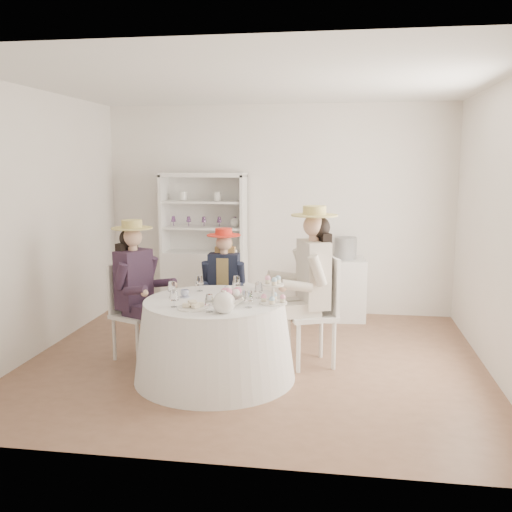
# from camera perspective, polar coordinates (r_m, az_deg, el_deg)

# --- Properties ---
(ground) EXTENTS (4.50, 4.50, 0.00)m
(ground) POSITION_cam_1_polar(r_m,az_deg,el_deg) (5.81, -0.15, -10.44)
(ground) COLOR brown
(ground) RESTS_ON ground
(ceiling) EXTENTS (4.50, 4.50, 0.00)m
(ceiling) POSITION_cam_1_polar(r_m,az_deg,el_deg) (5.51, -0.16, 17.00)
(ceiling) COLOR white
(ceiling) RESTS_ON wall_back
(wall_back) EXTENTS (4.50, 0.00, 4.50)m
(wall_back) POSITION_cam_1_polar(r_m,az_deg,el_deg) (7.47, 2.20, 4.62)
(wall_back) COLOR white
(wall_back) RESTS_ON ground
(wall_front) EXTENTS (4.50, 0.00, 4.50)m
(wall_front) POSITION_cam_1_polar(r_m,az_deg,el_deg) (3.56, -5.09, -0.67)
(wall_front) COLOR white
(wall_front) RESTS_ON ground
(wall_left) EXTENTS (0.00, 4.50, 4.50)m
(wall_left) POSITION_cam_1_polar(r_m,az_deg,el_deg) (6.25, -21.03, 3.07)
(wall_left) COLOR white
(wall_left) RESTS_ON ground
(wall_right) EXTENTS (0.00, 4.50, 4.50)m
(wall_right) POSITION_cam_1_polar(r_m,az_deg,el_deg) (5.62, 23.19, 2.30)
(wall_right) COLOR white
(wall_right) RESTS_ON ground
(tea_table) EXTENTS (1.48, 1.48, 0.73)m
(tea_table) POSITION_cam_1_polar(r_m,az_deg,el_deg) (5.29, -4.15, -8.31)
(tea_table) COLOR white
(tea_table) RESTS_ON ground
(hutch) EXTENTS (1.22, 0.75, 1.84)m
(hutch) POSITION_cam_1_polar(r_m,az_deg,el_deg) (7.50, -5.13, -0.78)
(hutch) COLOR silver
(hutch) RESTS_ON ground
(side_table) EXTENTS (0.54, 0.54, 0.77)m
(side_table) POSITION_cam_1_polar(r_m,az_deg,el_deg) (7.29, 8.84, -3.28)
(side_table) COLOR silver
(side_table) RESTS_ON ground
(hatbox) EXTENTS (0.35, 0.35, 0.27)m
(hatbox) POSITION_cam_1_polar(r_m,az_deg,el_deg) (7.20, 8.94, 0.78)
(hatbox) COLOR black
(hatbox) RESTS_ON side_table
(guest_left) EXTENTS (0.59, 0.54, 1.41)m
(guest_left) POSITION_cam_1_polar(r_m,az_deg,el_deg) (5.78, -11.94, -2.54)
(guest_left) COLOR silver
(guest_left) RESTS_ON ground
(guest_mid) EXTENTS (0.46, 0.48, 1.27)m
(guest_mid) POSITION_cam_1_polar(r_m,az_deg,el_deg) (6.13, -3.24, -2.38)
(guest_mid) COLOR silver
(guest_mid) RESTS_ON ground
(guest_right) EXTENTS (0.65, 0.59, 1.56)m
(guest_right) POSITION_cam_1_polar(r_m,az_deg,el_deg) (5.49, 5.49, -2.09)
(guest_right) COLOR silver
(guest_right) RESTS_ON ground
(spare_chair) EXTENTS (0.55, 0.55, 0.94)m
(spare_chair) POSITION_cam_1_polar(r_m,az_deg,el_deg) (7.06, -2.26, -2.62)
(spare_chair) COLOR silver
(spare_chair) RESTS_ON ground
(teacup_a) EXTENTS (0.08, 0.08, 0.06)m
(teacup_a) POSITION_cam_1_polar(r_m,az_deg,el_deg) (5.31, -7.13, -3.79)
(teacup_a) COLOR white
(teacup_a) RESTS_ON tea_table
(teacup_b) EXTENTS (0.08, 0.08, 0.06)m
(teacup_b) POSITION_cam_1_polar(r_m,az_deg,el_deg) (5.44, -2.82, -3.42)
(teacup_b) COLOR white
(teacup_b) RESTS_ON tea_table
(teacup_c) EXTENTS (0.09, 0.09, 0.07)m
(teacup_c) POSITION_cam_1_polar(r_m,az_deg,el_deg) (5.21, -0.92, -3.97)
(teacup_c) COLOR white
(teacup_c) RESTS_ON tea_table
(flower_bowl) EXTENTS (0.23, 0.23, 0.05)m
(flower_bowl) POSITION_cam_1_polar(r_m,az_deg,el_deg) (5.04, -2.41, -4.51)
(flower_bowl) COLOR white
(flower_bowl) RESTS_ON tea_table
(flower_arrangement) EXTENTS (0.20, 0.20, 0.07)m
(flower_arrangement) POSITION_cam_1_polar(r_m,az_deg,el_deg) (5.05, -2.50, -3.70)
(flower_arrangement) COLOR pink
(flower_arrangement) RESTS_ON tea_table
(table_teapot) EXTENTS (0.26, 0.19, 0.20)m
(table_teapot) POSITION_cam_1_polar(r_m,az_deg,el_deg) (4.74, -3.20, -4.69)
(table_teapot) COLOR white
(table_teapot) RESTS_ON tea_table
(sandwich_plate) EXTENTS (0.28, 0.28, 0.06)m
(sandwich_plate) POSITION_cam_1_polar(r_m,az_deg,el_deg) (4.91, -6.28, -5.06)
(sandwich_plate) COLOR white
(sandwich_plate) RESTS_ON tea_table
(cupcake_stand) EXTENTS (0.25, 0.25, 0.24)m
(cupcake_stand) POSITION_cam_1_polar(r_m,az_deg,el_deg) (5.04, 1.74, -3.79)
(cupcake_stand) COLOR white
(cupcake_stand) RESTS_ON tea_table
(stemware_set) EXTENTS (0.88, 0.88, 0.15)m
(stemware_set) POSITION_cam_1_polar(r_m,az_deg,el_deg) (5.17, -4.20, -3.61)
(stemware_set) COLOR white
(stemware_set) RESTS_ON tea_table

